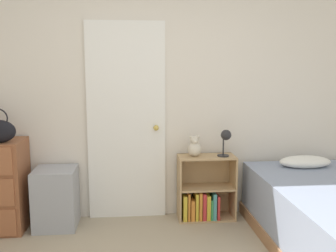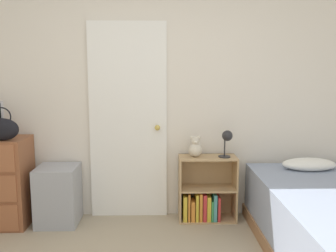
% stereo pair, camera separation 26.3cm
% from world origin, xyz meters
% --- Properties ---
extents(wall_back, '(10.00, 0.06, 2.55)m').
position_xyz_m(wall_back, '(0.00, 2.02, 1.27)').
color(wall_back, silver).
rests_on(wall_back, ground_plane).
extents(door_closed, '(0.79, 0.09, 2.02)m').
position_xyz_m(door_closed, '(-0.13, 1.97, 1.01)').
color(door_closed, white).
rests_on(door_closed, ground_plane).
extents(storage_bin, '(0.40, 0.40, 0.59)m').
position_xyz_m(storage_bin, '(-0.83, 1.77, 0.29)').
color(storage_bin, '#999EA8').
rests_on(storage_bin, ground_plane).
extents(bookshelf, '(0.58, 0.27, 0.67)m').
position_xyz_m(bookshelf, '(0.65, 1.83, 0.25)').
color(bookshelf, tan).
rests_on(bookshelf, ground_plane).
extents(teddy_bear, '(0.14, 0.14, 0.21)m').
position_xyz_m(teddy_bear, '(0.55, 1.83, 0.76)').
color(teddy_bear, beige).
rests_on(teddy_bear, bookshelf).
extents(desk_lamp, '(0.13, 0.13, 0.28)m').
position_xyz_m(desk_lamp, '(0.86, 1.79, 0.86)').
color(desk_lamp, '#262628').
rests_on(desk_lamp, bookshelf).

